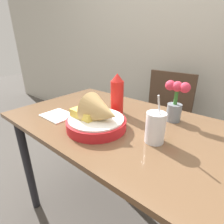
# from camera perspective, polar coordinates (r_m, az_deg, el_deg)

# --- Properties ---
(ground_plane) EXTENTS (12.00, 12.00, 0.00)m
(ground_plane) POSITION_cam_1_polar(r_m,az_deg,el_deg) (1.41, 1.92, -31.81)
(ground_plane) COLOR #4C4742
(wall_window) EXTENTS (7.00, 0.06, 2.60)m
(wall_window) POSITION_cam_1_polar(r_m,az_deg,el_deg) (1.80, 26.49, 25.37)
(wall_window) COLOR #B7B2A3
(wall_window) RESTS_ON ground_plane
(dining_table) EXTENTS (1.20, 0.71, 0.75)m
(dining_table) POSITION_cam_1_polar(r_m,az_deg,el_deg) (0.96, 2.42, -8.99)
(dining_table) COLOR brown
(dining_table) RESTS_ON ground_plane
(chair_far_window) EXTENTS (0.40, 0.40, 0.89)m
(chair_far_window) POSITION_cam_1_polar(r_m,az_deg,el_deg) (1.62, 16.61, -0.79)
(chair_far_window) COLOR #473323
(chair_far_window) RESTS_ON ground_plane
(food_basket) EXTENTS (0.28, 0.28, 0.17)m
(food_basket) POSITION_cam_1_polar(r_m,az_deg,el_deg) (0.81, -4.61, -1.88)
(food_basket) COLOR red
(food_basket) RESTS_ON dining_table
(ketchup_bottle) EXTENTS (0.07, 0.07, 0.23)m
(ketchup_bottle) POSITION_cam_1_polar(r_m,az_deg,el_deg) (0.97, 1.66, 5.70)
(ketchup_bottle) COLOR red
(ketchup_bottle) RESTS_ON dining_table
(drink_cup) EXTENTS (0.08, 0.08, 0.21)m
(drink_cup) POSITION_cam_1_polar(r_m,az_deg,el_deg) (0.73, 13.90, -5.23)
(drink_cup) COLOR silver
(drink_cup) RESTS_ON dining_table
(flower_vase) EXTENTS (0.12, 0.07, 0.21)m
(flower_vase) POSITION_cam_1_polar(r_m,az_deg,el_deg) (0.93, 20.00, 3.41)
(flower_vase) COLOR gray
(flower_vase) RESTS_ON dining_table
(napkin) EXTENTS (0.17, 0.14, 0.01)m
(napkin) POSITION_cam_1_polar(r_m,az_deg,el_deg) (1.02, -17.28, -1.09)
(napkin) COLOR white
(napkin) RESTS_ON dining_table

